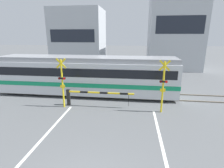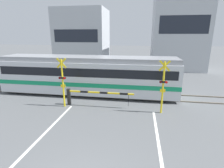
% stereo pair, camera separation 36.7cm
% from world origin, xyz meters
% --- Properties ---
extents(rail_track_near, '(50.00, 0.10, 0.08)m').
position_xyz_m(rail_track_near, '(0.00, 9.68, 0.04)').
color(rail_track_near, '#6B6051').
rests_on(rail_track_near, ground_plane).
extents(rail_track_far, '(50.00, 0.10, 0.08)m').
position_xyz_m(rail_track_far, '(0.00, 11.12, 0.04)').
color(rail_track_far, '#6B6051').
rests_on(rail_track_far, ground_plane).
extents(road_stripe_left, '(0.14, 11.56, 0.01)m').
position_xyz_m(road_stripe_left, '(-2.78, 1.78, 0.00)').
color(road_stripe_left, white).
rests_on(road_stripe_left, ground_plane).
extents(commuter_train, '(14.23, 2.66, 3.11)m').
position_xyz_m(commuter_train, '(-2.38, 10.40, 1.67)').
color(commuter_train, silver).
rests_on(commuter_train, ground_plane).
extents(crossing_barrier_near, '(4.63, 0.20, 1.16)m').
position_xyz_m(crossing_barrier_near, '(-1.76, 7.86, 0.81)').
color(crossing_barrier_near, black).
rests_on(crossing_barrier_near, ground_plane).
extents(crossing_barrier_far, '(4.63, 0.20, 1.16)m').
position_xyz_m(crossing_barrier_far, '(1.76, 12.98, 0.81)').
color(crossing_barrier_far, black).
rests_on(crossing_barrier_far, ground_plane).
extents(crossing_signal_left, '(0.68, 0.15, 3.35)m').
position_xyz_m(crossing_signal_left, '(-3.23, 7.51, 1.85)').
color(crossing_signal_left, yellow).
rests_on(crossing_signal_left, ground_plane).
extents(crossing_signal_right, '(0.68, 0.15, 3.35)m').
position_xyz_m(crossing_signal_right, '(3.23, 7.51, 1.85)').
color(crossing_signal_right, yellow).
rests_on(crossing_signal_right, ground_plane).
extents(building_left_of_street, '(7.37, 5.86, 8.45)m').
position_xyz_m(building_left_of_street, '(-7.07, 23.47, 4.22)').
color(building_left_of_street, '#B2B7BC').
rests_on(building_left_of_street, ground_plane).
extents(building_right_of_street, '(7.01, 5.86, 10.87)m').
position_xyz_m(building_right_of_street, '(6.89, 23.47, 5.44)').
color(building_right_of_street, '#B2B7BC').
rests_on(building_right_of_street, ground_plane).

